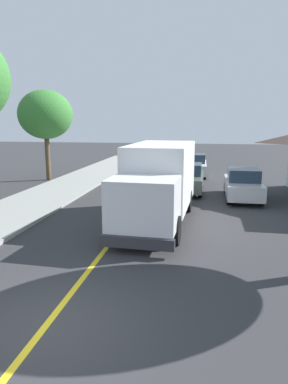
# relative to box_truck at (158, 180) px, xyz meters

# --- Properties ---
(ground_plane) EXTENTS (120.00, 120.00, 0.00)m
(ground_plane) POSITION_rel_box_truck_xyz_m (-1.29, -8.00, -1.77)
(ground_plane) COLOR #303033
(centre_line_yellow) EXTENTS (0.16, 56.00, 0.01)m
(centre_line_yellow) POSITION_rel_box_truck_xyz_m (-1.29, 2.00, -1.76)
(centre_line_yellow) COLOR gold
(centre_line_yellow) RESTS_ON ground
(box_truck) EXTENTS (2.73, 7.28, 3.20)m
(box_truck) POSITION_rel_box_truck_xyz_m (0.00, 0.00, 0.00)
(box_truck) COLOR white
(box_truck) RESTS_ON ground
(parked_car_near) EXTENTS (1.85, 4.42, 1.67)m
(parked_car_near) POSITION_rel_box_truck_xyz_m (0.88, 6.60, -0.97)
(parked_car_near) COLOR #4C564C
(parked_car_near) RESTS_ON ground
(parked_car_mid) EXTENTS (1.84, 4.42, 1.67)m
(parked_car_mid) POSITION_rel_box_truck_xyz_m (1.09, 12.80, -0.97)
(parked_car_mid) COLOR silver
(parked_car_mid) RESTS_ON ground
(parked_van_across) EXTENTS (1.83, 4.41, 1.67)m
(parked_van_across) POSITION_rel_box_truck_xyz_m (3.91, 5.06, -0.97)
(parked_van_across) COLOR #B7B7BC
(parked_van_across) RESTS_ON ground
(street_tree_down_block) EXTENTS (3.71, 3.71, 6.24)m
(street_tree_down_block) POSITION_rel_box_truck_xyz_m (-9.07, 9.19, 2.78)
(street_tree_down_block) COLOR brown
(street_tree_down_block) RESTS_ON ground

